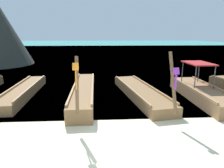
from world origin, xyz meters
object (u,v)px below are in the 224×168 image
longtail_boat_yellow_ribbon (24,91)px  longtail_boat_orange_ribbon (84,92)px  longtail_boat_violet_ribbon (140,92)px  longtail_boat_turquoise_ribbon (202,93)px

longtail_boat_yellow_ribbon → longtail_boat_orange_ribbon: size_ratio=0.89×
longtail_boat_orange_ribbon → longtail_boat_yellow_ribbon: bearing=170.7°
longtail_boat_orange_ribbon → longtail_boat_violet_ribbon: longtail_boat_violet_ribbon is taller
longtail_boat_yellow_ribbon → longtail_boat_orange_ribbon: (3.32, -0.55, 0.07)m
longtail_boat_orange_ribbon → longtail_boat_turquoise_ribbon: longtail_boat_turquoise_ribbon is taller
longtail_boat_orange_ribbon → longtail_boat_violet_ribbon: 3.01m
longtail_boat_violet_ribbon → longtail_boat_orange_ribbon: bearing=-179.0°
longtail_boat_violet_ribbon → longtail_boat_turquoise_ribbon: longtail_boat_turquoise_ribbon is taller
longtail_boat_orange_ribbon → longtail_boat_turquoise_ribbon: (6.11, -0.56, 0.02)m
longtail_boat_yellow_ribbon → longtail_boat_orange_ribbon: longtail_boat_orange_ribbon is taller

